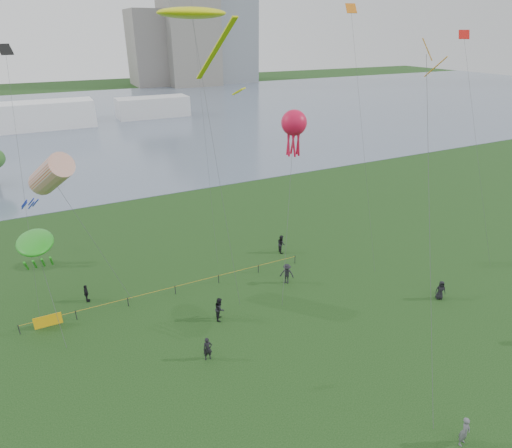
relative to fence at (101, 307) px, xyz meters
name	(u,v)px	position (x,y,z in m)	size (l,w,h in m)	color
ground_plane	(329,404)	(11.01, -15.75, -0.55)	(400.00, 400.00, 0.00)	black
lake	(97,120)	(11.01, 84.25, -0.53)	(400.00, 120.00, 0.08)	slate
building_mid	(189,34)	(57.01, 146.25, 18.45)	(20.00, 20.00, 38.00)	slate
building_low	(151,48)	(43.01, 152.25, 13.45)	(16.00, 18.00, 28.00)	slate
pavilion_left	(43,115)	(-0.99, 79.25, 2.45)	(22.00, 8.00, 6.00)	white
pavilion_right	(153,107)	(25.01, 82.25, 1.95)	(18.00, 7.00, 5.00)	silver
fence	(101,307)	(0.00, 0.00, 0.00)	(24.07, 0.07, 1.05)	black
kite_flyer	(465,431)	(15.98, -21.25, 0.37)	(0.67, 0.44, 1.85)	#595A61
spectator_a	(220,309)	(8.26, -4.94, 0.40)	(0.93, 0.73, 1.92)	black
spectator_b	(287,274)	(15.60, -2.72, 0.40)	(1.23, 0.71, 1.91)	black
spectator_c	(86,293)	(-0.81, 2.23, 0.23)	(0.92, 0.38, 1.57)	black
spectator_d	(441,290)	(25.95, -10.63, 0.28)	(0.82, 0.53, 1.68)	black
spectator_f	(208,349)	(5.82, -8.76, 0.31)	(0.63, 0.41, 1.73)	black
spectator_g	(281,244)	(18.05, 2.61, 0.38)	(0.91, 0.71, 1.88)	black
kite_stingray	(192,14)	(9.59, 1.60, 21.26)	(5.15, 10.09, 22.29)	#3F3F42
kite_windsock	(51,175)	(-1.60, 3.14, 10.43)	(6.61, 5.21, 12.95)	#3F3F42
kite_creature	(35,242)	(-3.58, 1.59, 5.91)	(2.58, 7.14, 6.95)	#3F3F42
kite_octopus	(294,124)	(18.06, 1.01, 12.82)	(5.70, 7.75, 14.57)	#3F3F42
kite_delta	(428,67)	(20.89, -10.20, 18.10)	(6.69, 11.08, 20.35)	#3F3F42
small_kites	(163,24)	(8.07, 3.97, 20.63)	(46.26, 13.98, 11.40)	black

